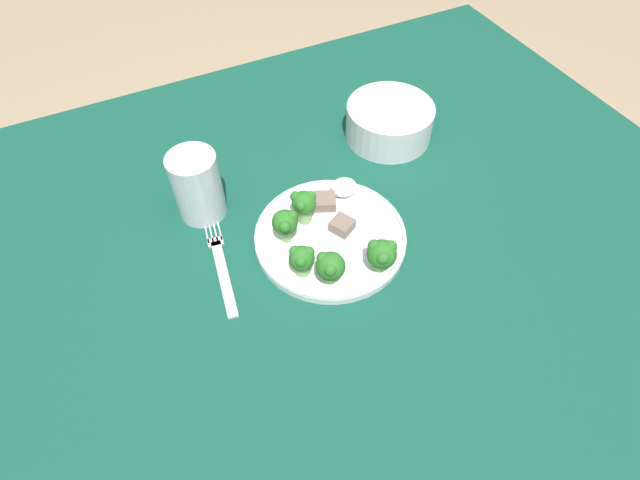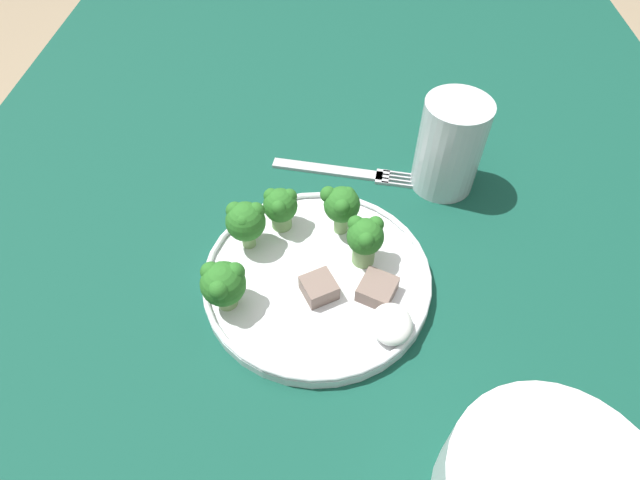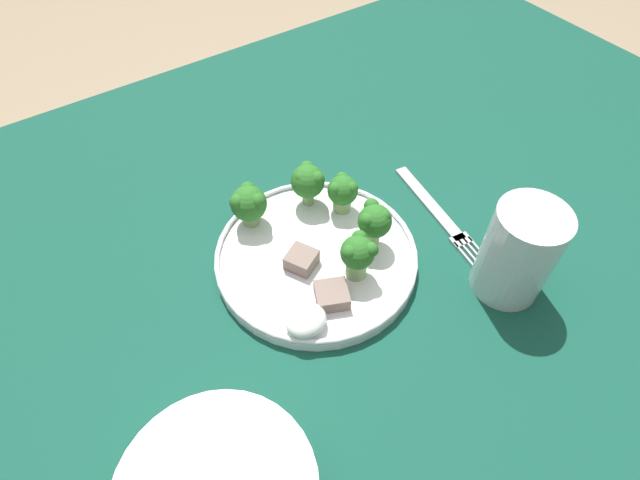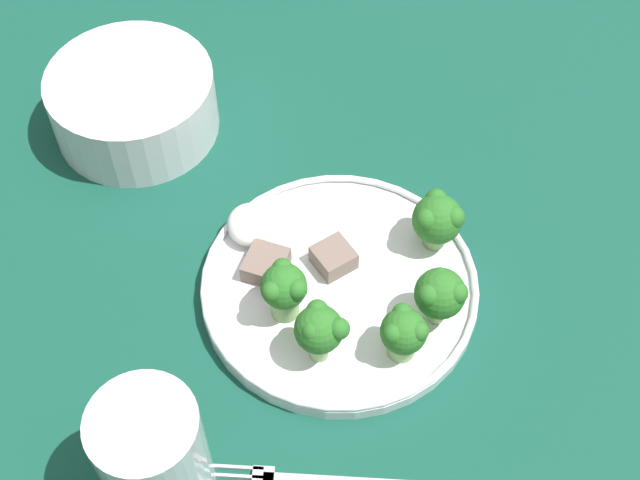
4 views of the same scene
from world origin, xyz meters
The scene contains 14 objects.
ground_plane centered at (0.00, 0.00, 0.00)m, with size 8.00×8.00×0.00m, color #9E896B.
table centered at (0.00, 0.00, 0.62)m, with size 1.35×0.98×0.70m.
dinner_plate centered at (0.03, -0.02, 0.71)m, with size 0.23×0.23×0.02m.
fork centered at (-0.14, 0.01, 0.70)m, with size 0.05×0.19×0.00m.
cream_bowl centered at (0.24, 0.15, 0.73)m, with size 0.15×0.15×0.06m.
drinking_glass centered at (-0.12, 0.12, 0.75)m, with size 0.07×0.07×0.11m.
broccoli_floret_near_rim_left centered at (0.01, 0.02, 0.75)m, with size 0.04×0.04×0.06m.
broccoli_floret_center_left centered at (-0.04, -0.06, 0.74)m, with size 0.04×0.04×0.05m.
broccoli_floret_back_left centered at (0.07, -0.11, 0.75)m, with size 0.04×0.04×0.05m.
broccoli_floret_front_left centered at (-0.01, -0.10, 0.75)m, with size 0.04×0.04×0.06m.
broccoli_floret_center_back centered at (-0.03, 0.00, 0.75)m, with size 0.04×0.04×0.06m.
meat_slice_front_slice centered at (0.05, -0.02, 0.72)m, with size 0.04×0.04×0.02m.
meat_slice_middle_slice centered at (0.05, 0.04, 0.72)m, with size 0.04×0.04×0.02m.
sauce_dollop centered at (0.09, 0.05, 0.73)m, with size 0.04×0.04×0.02m.
Camera 1 is at (-0.19, -0.44, 1.30)m, focal length 28.00 mm.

